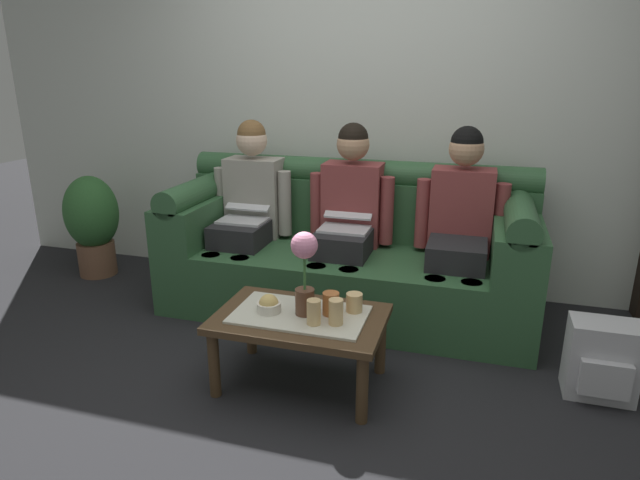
# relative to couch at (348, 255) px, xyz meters

# --- Properties ---
(ground_plane) EXTENTS (14.00, 14.00, 0.00)m
(ground_plane) POSITION_rel_couch_xyz_m (0.00, -1.17, -0.37)
(ground_plane) COLOR black
(back_wall_patterned) EXTENTS (6.00, 0.12, 2.90)m
(back_wall_patterned) POSITION_rel_couch_xyz_m (0.00, 0.53, 1.08)
(back_wall_patterned) COLOR silver
(back_wall_patterned) RESTS_ON ground_plane
(couch) EXTENTS (2.35, 0.88, 0.96)m
(couch) POSITION_rel_couch_xyz_m (0.00, 0.00, 0.00)
(couch) COLOR #2D5633
(couch) RESTS_ON ground_plane
(person_left) EXTENTS (0.56, 0.67, 1.22)m
(person_left) POSITION_rel_couch_xyz_m (-0.70, -0.00, 0.29)
(person_left) COLOR #232326
(person_left) RESTS_ON ground_plane
(person_middle) EXTENTS (0.56, 0.67, 1.22)m
(person_middle) POSITION_rel_couch_xyz_m (0.00, -0.00, 0.29)
(person_middle) COLOR #232326
(person_middle) RESTS_ON ground_plane
(person_right) EXTENTS (0.56, 0.67, 1.22)m
(person_right) POSITION_rel_couch_xyz_m (0.70, -0.00, 0.29)
(person_right) COLOR #232326
(person_right) RESTS_ON ground_plane
(coffee_table) EXTENTS (0.84, 0.55, 0.39)m
(coffee_table) POSITION_rel_couch_xyz_m (0.00, -0.99, -0.04)
(coffee_table) COLOR #47331E
(coffee_table) RESTS_ON ground_plane
(flower_vase) EXTENTS (0.13, 0.13, 0.42)m
(flower_vase) POSITION_rel_couch_xyz_m (0.03, -0.99, 0.28)
(flower_vase) COLOR brown
(flower_vase) RESTS_ON coffee_table
(snack_bowl) EXTENTS (0.12, 0.12, 0.10)m
(snack_bowl) POSITION_rel_couch_xyz_m (-0.15, -1.01, 0.06)
(snack_bowl) COLOR silver
(snack_bowl) RESTS_ON coffee_table
(cup_near_left) EXTENTS (0.08, 0.08, 0.09)m
(cup_near_left) POSITION_rel_couch_xyz_m (0.25, -0.89, 0.07)
(cup_near_left) COLOR #DBB77A
(cup_near_left) RESTS_ON coffee_table
(cup_near_right) EXTENTS (0.07, 0.07, 0.12)m
(cup_near_right) POSITION_rel_couch_xyz_m (0.20, -1.05, 0.09)
(cup_near_right) COLOR #DBB77A
(cup_near_right) RESTS_ON coffee_table
(cup_far_center) EXTENTS (0.08, 0.08, 0.11)m
(cup_far_center) POSITION_rel_couch_xyz_m (0.15, -0.95, 0.08)
(cup_far_center) COLOR #B26633
(cup_far_center) RESTS_ON coffee_table
(cup_far_left) EXTENTS (0.07, 0.07, 0.12)m
(cup_far_left) POSITION_rel_couch_xyz_m (0.10, -1.08, 0.09)
(cup_far_left) COLOR #DBB77A
(cup_far_left) RESTS_ON coffee_table
(backpack_right) EXTENTS (0.32, 0.25, 0.39)m
(backpack_right) POSITION_rel_couch_xyz_m (1.44, -0.67, -0.18)
(backpack_right) COLOR #B7B7BC
(backpack_right) RESTS_ON ground_plane
(potted_plant) EXTENTS (0.40, 0.40, 0.78)m
(potted_plant) POSITION_rel_couch_xyz_m (-2.02, 0.02, 0.06)
(potted_plant) COLOR brown
(potted_plant) RESTS_ON ground_plane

